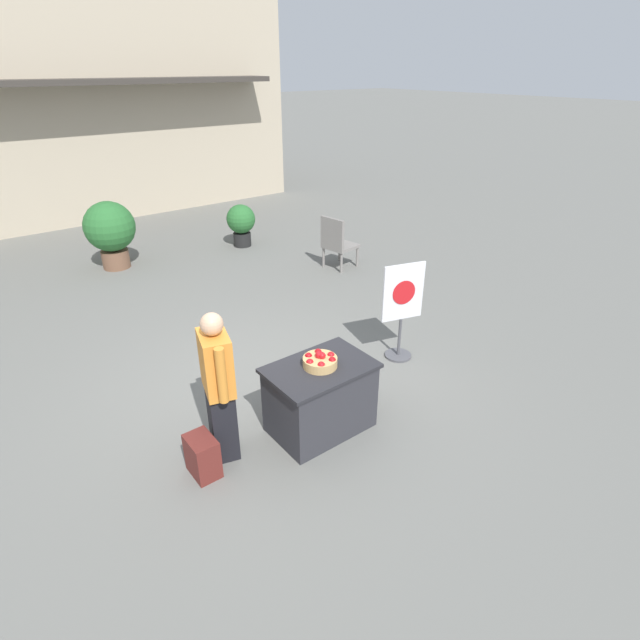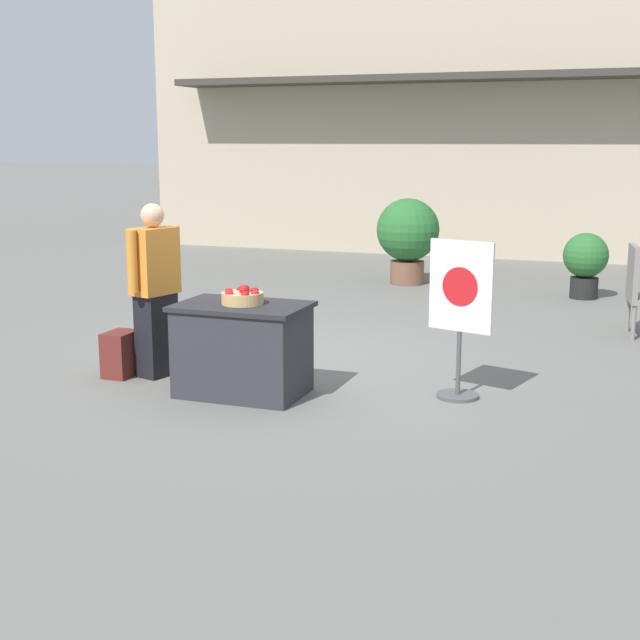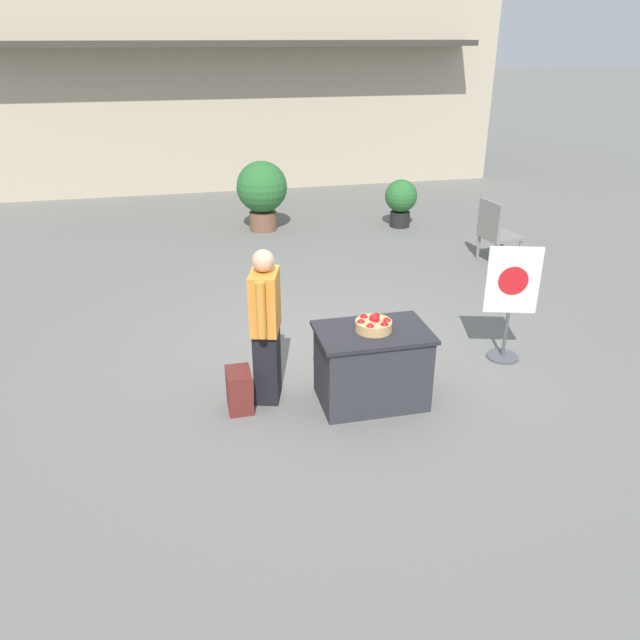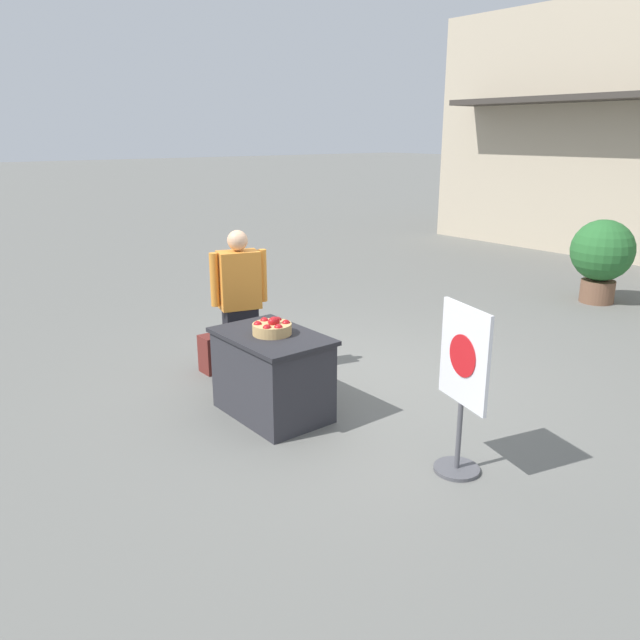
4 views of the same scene
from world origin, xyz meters
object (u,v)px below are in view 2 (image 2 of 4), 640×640
person_visitor (155,290)px  potted_plant_far_right (408,234)px  apple_basket (243,297)px  potted_plant_near_right (585,260)px  display_table (243,349)px  backpack (121,354)px  poster_board (460,313)px

person_visitor → potted_plant_far_right: size_ratio=1.23×
apple_basket → potted_plant_near_right: (2.41, 5.92, -0.33)m
person_visitor → display_table: bearing=-0.0°
display_table → backpack: (-1.32, 0.15, -0.19)m
display_table → potted_plant_near_right: size_ratio=1.22×
person_visitor → potted_plant_far_right: person_visitor is taller
apple_basket → person_visitor: person_visitor is taller
display_table → backpack: bearing=173.6°
display_table → person_visitor: bearing=164.1°
backpack → apple_basket: bearing=-6.1°
display_table → person_visitor: 1.13m
person_visitor → potted_plant_near_right: 6.60m
apple_basket → potted_plant_near_right: 6.40m
display_table → poster_board: (1.76, 0.54, 0.34)m
apple_basket → person_visitor: (-1.02, 0.28, -0.04)m
backpack → poster_board: poster_board is taller
apple_basket → potted_plant_far_right: potted_plant_far_right is taller
poster_board → potted_plant_far_right: bearing=-144.8°
display_table → potted_plant_far_right: bearing=91.8°
backpack → poster_board: bearing=7.2°
poster_board → potted_plant_near_right: poster_board is taller
backpack → potted_plant_far_right: bearing=79.7°
person_visitor → poster_board: (2.77, 0.25, -0.08)m
potted_plant_near_right → display_table: bearing=-112.2°
person_visitor → backpack: person_visitor is taller
person_visitor → backpack: 0.69m
display_table → potted_plant_near_right: 6.40m
person_visitor → potted_plant_near_right: size_ratio=1.76×
potted_plant_near_right → potted_plant_far_right: bearing=172.1°
display_table → poster_board: bearing=16.9°
backpack → poster_board: 3.15m
potted_plant_far_right → poster_board: bearing=-71.2°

